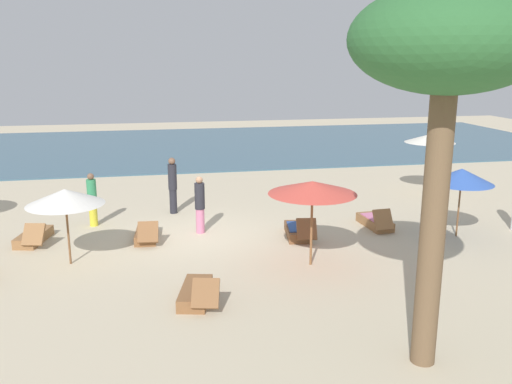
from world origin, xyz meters
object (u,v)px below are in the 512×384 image
object	(u,v)px
umbrella_3	(65,197)
lounger_4	(376,222)
umbrella_0	(462,176)
lounger_2	(196,293)
umbrella_4	(430,138)
person_1	(200,204)
person_0	(92,199)
palm_1	(448,50)
person_3	(173,185)
lounger_1	(298,231)
lounger_3	(147,234)
lounger_0	(34,237)
umbrella_1	(312,188)

from	to	relation	value
umbrella_3	lounger_4	distance (m)	9.25
umbrella_0	lounger_2	distance (m)	8.68
umbrella_4	person_1	bearing A→B (deg)	-160.74
lounger_2	person_0	world-z (taller)	person_0
umbrella_3	palm_1	bearing A→B (deg)	-42.12
person_3	palm_1	bearing A→B (deg)	-69.54
lounger_1	lounger_2	distance (m)	5.04
person_0	lounger_2	bearing A→B (deg)	-65.96
lounger_3	person_1	xyz separation A→B (m)	(1.60, 0.33, 0.72)
lounger_1	person_1	bearing A→B (deg)	161.13
lounger_3	person_0	xyz separation A→B (m)	(-1.65, 1.68, 0.70)
lounger_1	umbrella_3	bearing A→B (deg)	-171.30
umbrella_0	umbrella_4	distance (m)	5.30
umbrella_4	person_0	bearing A→B (deg)	-171.53
umbrella_0	person_1	size ratio (longest dim) A/B	1.18
umbrella_0	lounger_3	size ratio (longest dim) A/B	1.19
lounger_3	palm_1	size ratio (longest dim) A/B	0.27
umbrella_3	lounger_0	xyz separation A→B (m)	(-1.26, 1.95, -1.61)
umbrella_0	person_0	distance (m)	11.22
lounger_3	person_1	bearing A→B (deg)	11.73
umbrella_0	umbrella_4	bearing A→B (deg)	71.39
umbrella_1	person_0	distance (m)	7.44
lounger_1	umbrella_1	bearing A→B (deg)	-96.72
umbrella_0	person_1	bearing A→B (deg)	166.34
umbrella_4	lounger_4	distance (m)	5.61
lounger_2	lounger_4	world-z (taller)	lounger_4
palm_1	lounger_2	bearing A→B (deg)	138.72
person_0	person_1	world-z (taller)	person_1
umbrella_0	lounger_4	xyz separation A→B (m)	(-2.01, 1.30, -1.66)
umbrella_3	umbrella_1	bearing A→B (deg)	-11.65
lounger_1	person_0	xyz separation A→B (m)	(-6.05, 2.31, 0.69)
lounger_2	umbrella_4	bearing A→B (deg)	39.32
umbrella_4	lounger_0	size ratio (longest dim) A/B	1.33
umbrella_3	palm_1	xyz separation A→B (m)	(6.68, -6.04, 3.50)
umbrella_3	lounger_3	distance (m)	2.98
person_1	umbrella_1	bearing A→B (deg)	-51.43
lounger_0	person_0	size ratio (longest dim) A/B	1.03
umbrella_0	person_3	xyz separation A→B (m)	(-8.17, 4.14, -0.83)
umbrella_4	person_0	world-z (taller)	umbrella_4
lounger_0	person_1	world-z (taller)	person_1
lounger_0	lounger_4	bearing A→B (deg)	-2.96
lounger_3	umbrella_3	bearing A→B (deg)	-140.58
person_0	person_1	bearing A→B (deg)	-22.56
lounger_1	lounger_2	world-z (taller)	lounger_1
lounger_4	person_1	size ratio (longest dim) A/B	0.96
lounger_3	lounger_4	xyz separation A→B (m)	(7.06, -0.18, 0.01)
lounger_0	lounger_4	xyz separation A→B (m)	(10.26, -0.53, 0.01)
lounger_0	person_0	xyz separation A→B (m)	(1.55, 1.33, 0.70)
umbrella_0	lounger_4	world-z (taller)	umbrella_0
umbrella_1	palm_1	bearing A→B (deg)	-82.84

